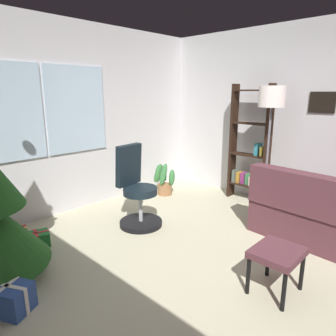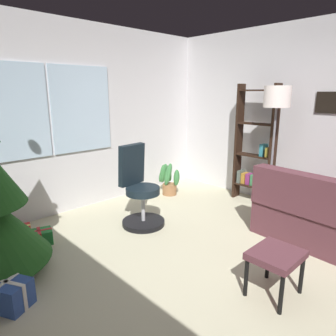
% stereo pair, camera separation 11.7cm
% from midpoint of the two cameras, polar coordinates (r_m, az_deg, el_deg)
% --- Properties ---
extents(ground_plane, '(4.71, 5.10, 0.10)m').
position_cam_midpoint_polar(ground_plane, '(3.12, 7.83, -20.59)').
color(ground_plane, '#BFBA99').
extents(wall_back_with_windows, '(4.71, 0.12, 2.67)m').
position_cam_midpoint_polar(wall_back_with_windows, '(4.58, -19.20, 8.68)').
color(wall_back_with_windows, silver).
rests_on(wall_back_with_windows, ground_plane).
extents(wall_right_with_frames, '(0.12, 5.10, 2.67)m').
position_cam_midpoint_polar(wall_right_with_frames, '(4.76, 25.97, 8.14)').
color(wall_right_with_frames, silver).
rests_on(wall_right_with_frames, ground_plane).
extents(footstool, '(0.44, 0.38, 0.41)m').
position_cam_midpoint_polar(footstool, '(2.86, 18.61, -15.38)').
color(footstool, '#582F37').
rests_on(footstool, ground_plane).
extents(gift_box_red, '(0.31, 0.27, 0.22)m').
position_cam_midpoint_polar(gift_box_red, '(3.94, -27.56, -11.68)').
color(gift_box_red, red).
rests_on(gift_box_red, ground_plane).
extents(gift_box_green, '(0.32, 0.27, 0.17)m').
position_cam_midpoint_polar(gift_box_green, '(3.88, -24.23, -12.15)').
color(gift_box_green, '#1E722D').
rests_on(gift_box_green, ground_plane).
extents(gift_box_blue, '(0.38, 0.42, 0.24)m').
position_cam_midpoint_polar(gift_box_blue, '(2.96, -28.81, -20.60)').
color(gift_box_blue, '#2D4C99').
rests_on(gift_box_blue, ground_plane).
extents(office_chair, '(0.56, 0.56, 1.06)m').
position_cam_midpoint_polar(office_chair, '(4.00, -6.68, -4.94)').
color(office_chair, black).
rests_on(office_chair, ground_plane).
extents(bookshelf, '(0.18, 0.64, 1.83)m').
position_cam_midpoint_polar(bookshelf, '(4.94, 14.40, 3.04)').
color(bookshelf, black).
rests_on(bookshelf, ground_plane).
extents(floor_lamp, '(0.35, 0.35, 1.79)m').
position_cam_midpoint_polar(floor_lamp, '(4.39, 18.07, 10.90)').
color(floor_lamp, slate).
rests_on(floor_lamp, ground_plane).
extents(potted_plant, '(0.35, 0.44, 0.57)m').
position_cam_midpoint_polar(potted_plant, '(5.21, -1.51, -2.31)').
color(potted_plant, '#966640').
rests_on(potted_plant, ground_plane).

